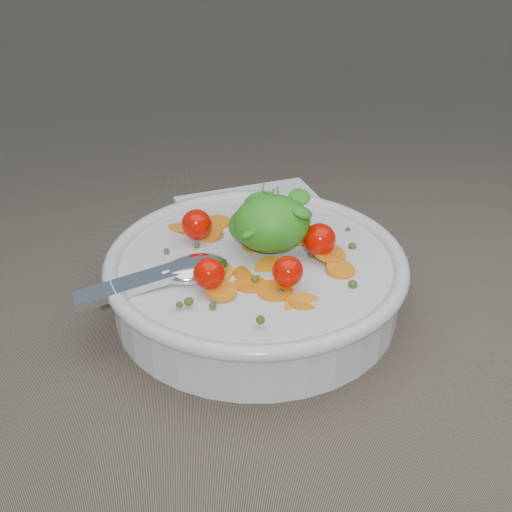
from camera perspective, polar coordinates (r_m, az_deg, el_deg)
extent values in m
plane|color=#726451|center=(0.64, -1.11, -3.34)|extent=(6.00, 6.00, 0.00)
cylinder|color=silver|center=(0.61, 0.00, -2.45)|extent=(0.27, 0.27, 0.05)
torus|color=silver|center=(0.60, 0.00, -0.39)|extent=(0.28, 0.28, 0.01)
cylinder|color=silver|center=(0.62, 0.00, -4.18)|extent=(0.13, 0.13, 0.01)
cylinder|color=brown|center=(0.61, 0.00, -2.45)|extent=(0.24, 0.24, 0.04)
cylinder|color=orange|center=(0.58, -0.58, -1.72)|extent=(0.04, 0.04, 0.02)
cylinder|color=orange|center=(0.66, -6.42, 2.70)|extent=(0.04, 0.04, 0.02)
cylinder|color=orange|center=(0.65, 2.69, 2.56)|extent=(0.04, 0.04, 0.01)
cylinder|color=orange|center=(0.66, -3.58, 2.92)|extent=(0.04, 0.04, 0.01)
cylinder|color=orange|center=(0.54, 4.35, -4.69)|extent=(0.04, 0.04, 0.01)
cylinder|color=orange|center=(0.64, -4.06, 2.00)|extent=(0.03, 0.03, 0.01)
cylinder|color=orange|center=(0.62, 0.47, 0.68)|extent=(0.04, 0.04, 0.02)
cylinder|color=orange|center=(0.60, 6.47, 0.32)|extent=(0.04, 0.04, 0.01)
cylinder|color=orange|center=(0.62, 0.03, 0.87)|extent=(0.04, 0.04, 0.01)
cylinder|color=orange|center=(0.57, 1.70, -2.39)|extent=(0.05, 0.05, 0.01)
cylinder|color=orange|center=(0.55, -3.10, -3.07)|extent=(0.03, 0.03, 0.01)
cylinder|color=orange|center=(0.56, -0.48, -2.59)|extent=(0.04, 0.04, 0.01)
cylinder|color=orange|center=(0.58, -3.26, -1.46)|extent=(0.04, 0.04, 0.01)
cylinder|color=orange|center=(0.55, 1.69, -3.18)|extent=(0.04, 0.04, 0.01)
cylinder|color=orange|center=(0.55, 4.18, -4.12)|extent=(0.04, 0.04, 0.01)
cylinder|color=orange|center=(0.58, 1.39, -1.30)|extent=(0.04, 0.04, 0.02)
cylinder|color=orange|center=(0.58, 7.52, -1.22)|extent=(0.03, 0.03, 0.01)
cylinder|color=orange|center=(0.63, 4.13, 1.84)|extent=(0.04, 0.04, 0.02)
cylinder|color=orange|center=(0.65, -5.66, 2.24)|extent=(0.04, 0.04, 0.01)
cylinder|color=orange|center=(0.68, 0.94, 4.01)|extent=(0.04, 0.04, 0.01)
sphere|color=#3F4D19|center=(0.51, 0.39, -5.71)|extent=(0.01, 0.01, 0.01)
sphere|color=#3F4D19|center=(0.61, -7.96, 0.46)|extent=(0.01, 0.01, 0.01)
sphere|color=#3F4D19|center=(0.57, 3.20, -1.29)|extent=(0.01, 0.01, 0.01)
sphere|color=#3F4D19|center=(0.58, -7.16, -1.63)|extent=(0.01, 0.01, 0.01)
sphere|color=#3F4D19|center=(0.53, -6.85, -4.33)|extent=(0.01, 0.01, 0.01)
sphere|color=#3F4D19|center=(0.62, 8.55, 0.85)|extent=(0.01, 0.01, 0.01)
sphere|color=#3F4D19|center=(0.53, -3.86, -4.42)|extent=(0.01, 0.01, 0.01)
sphere|color=#3F4D19|center=(0.57, 8.60, -2.51)|extent=(0.01, 0.01, 0.01)
sphere|color=#3F4D19|center=(0.65, 8.17, 2.32)|extent=(0.01, 0.01, 0.01)
sphere|color=#3F4D19|center=(0.53, -6.01, -4.06)|extent=(0.01, 0.01, 0.01)
sphere|color=#3F4D19|center=(0.57, 2.81, -1.25)|extent=(0.01, 0.01, 0.01)
sphere|color=#3F4D19|center=(0.60, 4.94, 0.07)|extent=(0.01, 0.01, 0.01)
sphere|color=#3F4D19|center=(0.55, 2.20, -3.33)|extent=(0.01, 0.01, 0.01)
sphere|color=#3F4D19|center=(0.62, -5.29, 0.94)|extent=(0.01, 0.01, 0.01)
sphere|color=#3F4D19|center=(0.58, -3.02, -0.59)|extent=(0.01, 0.01, 0.01)
sphere|color=#3F4D19|center=(0.67, 3.61, 3.53)|extent=(0.01, 0.01, 0.01)
sphere|color=#3F4D19|center=(0.57, -0.07, -2.10)|extent=(0.01, 0.01, 0.01)
sphere|color=red|center=(0.59, 5.66, 1.47)|extent=(0.03, 0.03, 0.03)
sphere|color=red|center=(0.65, 0.26, 4.26)|extent=(0.03, 0.03, 0.03)
sphere|color=red|center=(0.62, -5.30, 2.81)|extent=(0.03, 0.03, 0.03)
sphere|color=red|center=(0.55, -4.20, -1.56)|extent=(0.03, 0.03, 0.03)
sphere|color=red|center=(0.55, 2.84, -1.37)|extent=(0.03, 0.03, 0.03)
ellipsoid|color=green|center=(0.59, 1.39, 2.93)|extent=(0.07, 0.06, 0.05)
ellipsoid|color=green|center=(0.60, -0.51, 2.72)|extent=(0.04, 0.04, 0.03)
ellipsoid|color=green|center=(0.59, 3.93, 3.13)|extent=(0.03, 0.03, 0.02)
ellipsoid|color=green|center=(0.59, 1.54, 4.27)|extent=(0.03, 0.03, 0.02)
ellipsoid|color=green|center=(0.59, -0.39, 2.76)|extent=(0.02, 0.02, 0.01)
ellipsoid|color=green|center=(0.62, 3.72, 3.99)|extent=(0.03, 0.03, 0.02)
ellipsoid|color=green|center=(0.59, 3.77, 2.41)|extent=(0.02, 0.02, 0.01)
ellipsoid|color=green|center=(0.59, 1.93, 4.81)|extent=(0.02, 0.02, 0.01)
ellipsoid|color=green|center=(0.61, 1.26, 4.76)|extent=(0.02, 0.02, 0.02)
ellipsoid|color=green|center=(0.61, 1.36, 3.60)|extent=(0.04, 0.03, 0.03)
ellipsoid|color=green|center=(0.60, 2.60, 3.24)|extent=(0.03, 0.03, 0.02)
ellipsoid|color=green|center=(0.63, 1.02, 5.50)|extent=(0.02, 0.02, 0.02)
ellipsoid|color=green|center=(0.59, 1.54, 4.95)|extent=(0.02, 0.02, 0.02)
ellipsoid|color=green|center=(0.57, 0.38, 2.80)|extent=(0.02, 0.02, 0.01)
ellipsoid|color=green|center=(0.60, -0.02, 4.76)|extent=(0.03, 0.03, 0.03)
ellipsoid|color=green|center=(0.64, 0.32, 4.35)|extent=(0.03, 0.02, 0.02)
ellipsoid|color=green|center=(0.57, -0.64, 1.94)|extent=(0.02, 0.02, 0.02)
ellipsoid|color=green|center=(0.59, 1.50, 4.52)|extent=(0.03, 0.03, 0.02)
ellipsoid|color=green|center=(0.58, 1.39, 3.94)|extent=(0.03, 0.03, 0.01)
ellipsoid|color=green|center=(0.58, 4.06, 3.90)|extent=(0.03, 0.03, 0.02)
ellipsoid|color=green|center=(0.58, 1.44, 3.94)|extent=(0.02, 0.02, 0.02)
ellipsoid|color=green|center=(0.63, 3.87, 5.26)|extent=(0.03, 0.03, 0.02)
ellipsoid|color=green|center=(0.60, 1.16, 3.50)|extent=(0.02, 0.02, 0.01)
ellipsoid|color=green|center=(0.61, 1.37, 3.93)|extent=(0.03, 0.03, 0.02)
ellipsoid|color=green|center=(0.59, 1.53, 3.78)|extent=(0.02, 0.02, 0.02)
ellipsoid|color=green|center=(0.61, 3.75, 4.26)|extent=(0.02, 0.02, 0.02)
cylinder|color=#4C8C33|center=(0.59, 0.95, 4.25)|extent=(0.01, 0.01, 0.04)
cylinder|color=#4C8C33|center=(0.59, 2.12, 4.03)|extent=(0.01, 0.01, 0.05)
cylinder|color=#4C8C33|center=(0.59, 0.26, 4.42)|extent=(0.01, 0.01, 0.05)
ellipsoid|color=silver|center=(0.58, -5.44, -1.14)|extent=(0.07, 0.06, 0.02)
cube|color=silver|center=(0.57, -10.11, -2.26)|extent=(0.12, 0.06, 0.02)
cylinder|color=silver|center=(0.57, -7.29, -1.48)|extent=(0.02, 0.02, 0.01)
cube|color=white|center=(0.78, 0.20, 3.73)|extent=(0.21, 0.19, 0.01)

